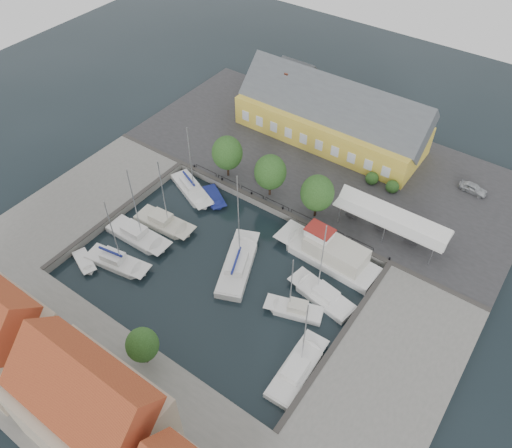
{
  "coord_description": "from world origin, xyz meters",
  "views": [
    {
      "loc": [
        25.3,
        -29.71,
        45.8
      ],
      "look_at": [
        0.0,
        6.0,
        1.5
      ],
      "focal_mm": 35.0,
      "sensor_mm": 36.0,
      "label": 1
    }
  ],
  "objects_px": {
    "warehouse": "(329,116)",
    "west_boat_b": "(164,223)",
    "launch_nw": "(214,198)",
    "car_red": "(267,168)",
    "west_boat_a": "(192,190)",
    "center_sailboat": "(238,266)",
    "east_boat_a": "(323,296)",
    "east_boat_c": "(296,371)",
    "west_boat_d": "(117,262)",
    "west_boat_c": "(138,236)",
    "car_silver": "(473,188)",
    "launch_sw": "(85,263)",
    "east_boat_b": "(295,311)",
    "trawler": "(330,255)",
    "tent_canopy": "(392,218)"
  },
  "relations": [
    {
      "from": "west_boat_d",
      "to": "launch_nw",
      "type": "bearing_deg",
      "value": 82.31
    },
    {
      "from": "car_silver",
      "to": "west_boat_d",
      "type": "height_order",
      "value": "west_boat_d"
    },
    {
      "from": "west_boat_a",
      "to": "launch_nw",
      "type": "bearing_deg",
      "value": 10.72
    },
    {
      "from": "car_red",
      "to": "launch_nw",
      "type": "relative_size",
      "value": 0.87
    },
    {
      "from": "tent_canopy",
      "to": "launch_sw",
      "type": "bearing_deg",
      "value": -138.58
    },
    {
      "from": "car_red",
      "to": "launch_sw",
      "type": "height_order",
      "value": "car_red"
    },
    {
      "from": "east_boat_c",
      "to": "west_boat_a",
      "type": "height_order",
      "value": "west_boat_a"
    },
    {
      "from": "west_boat_a",
      "to": "west_boat_c",
      "type": "relative_size",
      "value": 0.96
    },
    {
      "from": "tent_canopy",
      "to": "west_boat_c",
      "type": "xyz_separation_m",
      "value": [
        -25.61,
        -17.85,
        -3.42
      ]
    },
    {
      "from": "east_boat_b",
      "to": "west_boat_d",
      "type": "distance_m",
      "value": 22.04
    },
    {
      "from": "west_boat_c",
      "to": "tent_canopy",
      "type": "bearing_deg",
      "value": 34.88
    },
    {
      "from": "launch_nw",
      "to": "west_boat_c",
      "type": "bearing_deg",
      "value": -105.84
    },
    {
      "from": "car_silver",
      "to": "launch_nw",
      "type": "bearing_deg",
      "value": 129.64
    },
    {
      "from": "center_sailboat",
      "to": "trawler",
      "type": "xyz_separation_m",
      "value": [
        8.24,
        7.41,
        0.65
      ]
    },
    {
      "from": "west_boat_c",
      "to": "launch_nw",
      "type": "relative_size",
      "value": 2.25
    },
    {
      "from": "car_red",
      "to": "west_boat_a",
      "type": "relative_size",
      "value": 0.4
    },
    {
      "from": "west_boat_d",
      "to": "launch_nw",
      "type": "relative_size",
      "value": 2.09
    },
    {
      "from": "warehouse",
      "to": "west_boat_b",
      "type": "height_order",
      "value": "west_boat_b"
    },
    {
      "from": "west_boat_c",
      "to": "west_boat_d",
      "type": "height_order",
      "value": "west_boat_c"
    },
    {
      "from": "warehouse",
      "to": "east_boat_a",
      "type": "relative_size",
      "value": 2.47
    },
    {
      "from": "trawler",
      "to": "west_boat_a",
      "type": "xyz_separation_m",
      "value": [
        -21.69,
        -0.07,
        -0.75
      ]
    },
    {
      "from": "east_boat_c",
      "to": "west_boat_d",
      "type": "distance_m",
      "value": 25.02
    },
    {
      "from": "east_boat_a",
      "to": "launch_sw",
      "type": "height_order",
      "value": "east_boat_a"
    },
    {
      "from": "east_boat_c",
      "to": "east_boat_b",
      "type": "bearing_deg",
      "value": 123.2
    },
    {
      "from": "car_silver",
      "to": "east_boat_c",
      "type": "distance_m",
      "value": 36.17
    },
    {
      "from": "east_boat_c",
      "to": "west_boat_b",
      "type": "bearing_deg",
      "value": 162.88
    },
    {
      "from": "east_boat_b",
      "to": "east_boat_a",
      "type": "bearing_deg",
      "value": 66.03
    },
    {
      "from": "east_boat_a",
      "to": "west_boat_b",
      "type": "distance_m",
      "value": 22.58
    },
    {
      "from": "car_red",
      "to": "west_boat_d",
      "type": "height_order",
      "value": "west_boat_d"
    },
    {
      "from": "warehouse",
      "to": "car_silver",
      "type": "distance_m",
      "value": 22.74
    },
    {
      "from": "west_boat_b",
      "to": "launch_nw",
      "type": "relative_size",
      "value": 2.11
    },
    {
      "from": "warehouse",
      "to": "launch_sw",
      "type": "bearing_deg",
      "value": -106.27
    },
    {
      "from": "west_boat_d",
      "to": "launch_sw",
      "type": "height_order",
      "value": "west_boat_d"
    },
    {
      "from": "center_sailboat",
      "to": "west_boat_b",
      "type": "xyz_separation_m",
      "value": [
        -12.14,
        0.32,
        -0.1
      ]
    },
    {
      "from": "warehouse",
      "to": "east_boat_a",
      "type": "xyz_separation_m",
      "value": [
        14.63,
        -26.36,
        -4.17
      ]
    },
    {
      "from": "warehouse",
      "to": "tent_canopy",
      "type": "bearing_deg",
      "value": -39.86
    },
    {
      "from": "center_sailboat",
      "to": "launch_sw",
      "type": "xyz_separation_m",
      "value": [
        -15.47,
        -9.95,
        -0.27
      ]
    },
    {
      "from": "warehouse",
      "to": "east_boat_c",
      "type": "bearing_deg",
      "value": -64.52
    },
    {
      "from": "car_red",
      "to": "east_boat_c",
      "type": "bearing_deg",
      "value": -62.25
    },
    {
      "from": "warehouse",
      "to": "car_red",
      "type": "bearing_deg",
      "value": -100.52
    },
    {
      "from": "east_boat_b",
      "to": "car_red",
      "type": "bearing_deg",
      "value": 132.15
    },
    {
      "from": "east_boat_b",
      "to": "east_boat_c",
      "type": "height_order",
      "value": "east_boat_c"
    },
    {
      "from": "east_boat_a",
      "to": "west_boat_d",
      "type": "xyz_separation_m",
      "value": [
        -22.59,
        -9.89,
        0.01
      ]
    },
    {
      "from": "east_boat_b",
      "to": "launch_sw",
      "type": "relative_size",
      "value": 2.0
    },
    {
      "from": "west_boat_d",
      "to": "east_boat_c",
      "type": "bearing_deg",
      "value": 1.01
    },
    {
      "from": "west_boat_b",
      "to": "east_boat_b",
      "type": "bearing_deg",
      "value": -4.49
    },
    {
      "from": "car_red",
      "to": "west_boat_d",
      "type": "xyz_separation_m",
      "value": [
        -5.6,
        -23.57,
        -1.5
      ]
    },
    {
      "from": "warehouse",
      "to": "launch_nw",
      "type": "bearing_deg",
      "value": -105.88
    },
    {
      "from": "warehouse",
      "to": "trawler",
      "type": "distance_m",
      "value": 24.71
    },
    {
      "from": "warehouse",
      "to": "trawler",
      "type": "relative_size",
      "value": 2.11
    }
  ]
}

